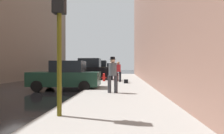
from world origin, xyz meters
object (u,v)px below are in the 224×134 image
Objects in this scene: pedestrian_in_jeans at (111,70)px; parked_gray_coupe at (103,70)px; parked_white_van at (109,68)px; rolling_suitcase at (116,77)px; parked_dark_green_sedan at (66,76)px; duffel_bag at (126,81)px; parked_bronze_suv at (98,69)px; parked_silver_sedan at (107,69)px; parked_black_suv at (88,71)px; pedestrian_with_fedora at (113,70)px; pedestrian_in_red_jacket at (118,70)px; fire_hydrant at (104,77)px; pedestrian_with_beanie at (113,73)px; traffic_light at (59,17)px.

parked_gray_coupe is at bearing 100.12° from pedestrian_in_jeans.
parked_white_van is 28.09m from rolling_suitcase.
parked_dark_green_sedan reaches higher than duffel_bag.
parked_gray_coupe is 14.71m from rolling_suitcase.
parked_gray_coupe is 12.75m from pedestrian_in_jeans.
parked_white_van is (-0.00, 19.64, 0.00)m from parked_bronze_suv.
parked_silver_sedan is at bearing 90.00° from parked_bronze_suv.
parked_black_suv is 4.44× the size of rolling_suitcase.
duffel_bag is (3.73, -3.77, -0.74)m from parked_black_suv.
parked_dark_green_sedan is at bearing -113.55° from pedestrian_with_fedora.
pedestrian_with_fedora is (2.57, -7.50, 0.10)m from parked_bronze_suv.
parked_black_suv is 26.23m from parked_white_van.
parked_bronze_suv is 2.70× the size of pedestrian_in_red_jacket.
fire_hydrant is 1.60× the size of duffel_bag.
pedestrian_with_beanie is (3.01, -1.98, 0.29)m from parked_dark_green_sedan.
pedestrian_with_beanie is 5.12m from duffel_bag.
traffic_light reaches higher than fire_hydrant.
parked_dark_green_sedan is 0.92× the size of parked_black_suv.
parked_black_suv is 2.25m from pedestrian_in_jeans.
parked_black_suv and parked_bronze_suv have the same top height.
parked_white_van is 26.16m from pedestrian_in_jeans.
traffic_light reaches higher than pedestrian_in_red_jacket.
parked_black_suv is 2.72m from pedestrian_with_fedora.
traffic_light reaches higher than rolling_suitcase.
parked_gray_coupe is 2.37× the size of pedestrian_with_fedora.
pedestrian_with_fedora is at bearing 55.16° from fire_hydrant.
pedestrian_in_jeans is 8.97m from pedestrian_with_beanie.
rolling_suitcase is at bearing 60.54° from parked_dark_green_sedan.
pedestrian_with_beanie is 1.04× the size of pedestrian_in_red_jacket.
pedestrian_with_beanie is (3.01, -21.49, 0.29)m from parked_gray_coupe.
duffel_bag is (3.73, -23.34, -0.56)m from parked_silver_sedan.
duffel_bag is (0.64, -1.12, -0.81)m from pedestrian_in_red_jacket.
traffic_light reaches higher than parked_bronze_suv.
parked_dark_green_sedan is 2.48× the size of pedestrian_in_red_jacket.
pedestrian_with_beanie is at bearing 74.20° from traffic_light.
parked_dark_green_sedan is 6.79m from parked_black_suv.
parked_white_van is at bearing 92.71° from traffic_light.
parked_black_suv is 2.60× the size of pedestrian_with_fedora.
parked_black_suv is 9.28m from pedestrian_with_beanie.
rolling_suitcase is 2.26m from duffel_bag.
pedestrian_in_jeans is 1.64× the size of rolling_suitcase.
pedestrian_in_red_jacket is (0.09, 6.12, -0.03)m from pedestrian_with_beanie.
traffic_light is 9.60m from duffel_bag.
parked_dark_green_sedan is 1.18× the size of traffic_light.
parked_white_van is (-0.00, 13.51, 0.18)m from parked_gray_coupe.
parked_bronze_suv is 2.60× the size of pedestrian_with_fedora.
pedestrian_with_fedora reaches higher than pedestrian_in_red_jacket.
pedestrian_in_jeans and pedestrian_in_red_jacket have the same top height.
parked_gray_coupe is at bearing -90.00° from parked_white_van.
parked_gray_coupe is at bearing 97.97° from pedestrian_with_beanie.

